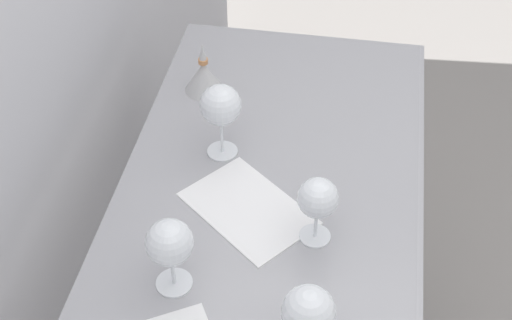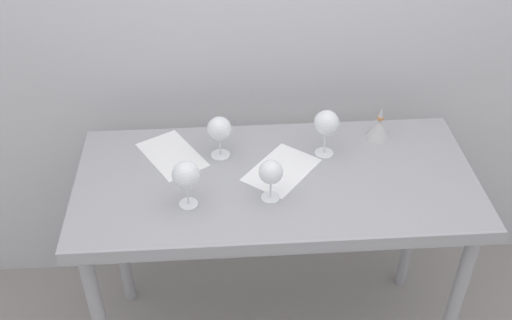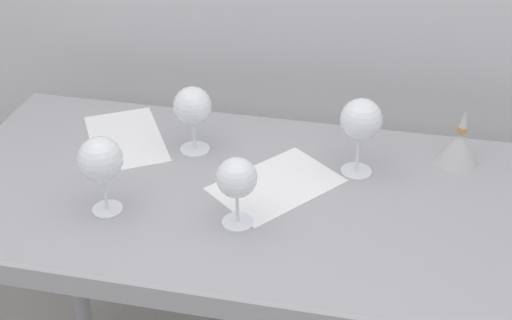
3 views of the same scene
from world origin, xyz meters
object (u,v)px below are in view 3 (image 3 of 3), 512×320
wine_glass_far_left (193,108)px  wine_glass_near_center (237,180)px  tasting_sheet_upper (276,185)px  tasting_sheet_lower (126,138)px  decanter_funnel (459,146)px  wine_glass_near_left (100,161)px  wine_glass_far_right (361,121)px

wine_glass_far_left → wine_glass_near_center: wine_glass_far_left is taller
wine_glass_far_left → tasting_sheet_upper: size_ratio=0.61×
tasting_sheet_lower → decanter_funnel: size_ratio=1.98×
tasting_sheet_lower → wine_glass_near_center: bearing=-68.2°
wine_glass_far_left → decanter_funnel: wine_glass_far_left is taller
wine_glass_near_left → wine_glass_near_center: (0.27, 0.01, -0.02)m
wine_glass_near_center → wine_glass_far_left: bearing=123.0°
wine_glass_near_left → wine_glass_near_center: 0.27m
wine_glass_near_center → decanter_funnel: bearing=36.5°
wine_glass_far_right → tasting_sheet_lower: 0.57m
wine_glass_far_left → wine_glass_near_left: wine_glass_near_left is taller
wine_glass_near_left → wine_glass_far_right: size_ratio=0.94×
wine_glass_far_right → decanter_funnel: (0.22, 0.09, -0.09)m
wine_glass_near_left → wine_glass_far_right: bearing=26.8°
wine_glass_near_left → wine_glass_near_center: bearing=2.8°
wine_glass_far_left → wine_glass_near_center: size_ratio=1.07×
tasting_sheet_upper → tasting_sheet_lower: size_ratio=0.98×
wine_glass_far_left → tasting_sheet_lower: 0.21m
wine_glass_far_right → tasting_sheet_lower: bearing=177.2°
wine_glass_far_left → wine_glass_near_center: (0.16, -0.25, -0.01)m
wine_glass_near_left → tasting_sheet_lower: (-0.07, 0.28, -0.12)m
wine_glass_far_left → wine_glass_far_right: size_ratio=0.89×
tasting_sheet_upper → decanter_funnel: size_ratio=1.95×
wine_glass_near_center → tasting_sheet_lower: 0.44m
wine_glass_far_right → tasting_sheet_lower: (-0.56, 0.03, -0.13)m
wine_glass_near_center → tasting_sheet_upper: size_ratio=0.57×
tasting_sheet_lower → wine_glass_far_right: bearing=-33.3°
wine_glass_far_left → tasting_sheet_lower: (-0.18, 0.01, -0.11)m
wine_glass_near_center → tasting_sheet_lower: size_ratio=0.56×
wine_glass_far_left → wine_glass_far_right: 0.38m
wine_glass_far_right → wine_glass_near_center: bearing=-132.9°
tasting_sheet_lower → wine_glass_near_left: bearing=-107.0°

